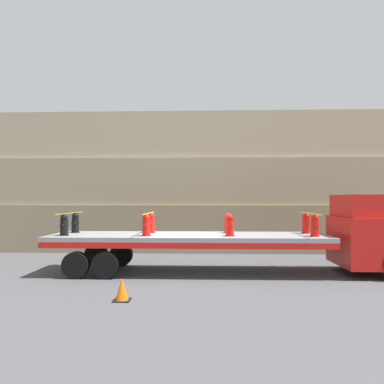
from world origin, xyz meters
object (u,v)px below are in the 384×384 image
(fire_hydrant_black_far_0, at_px, (75,223))
(fire_hydrant_red_near_2, at_px, (230,226))
(fire_hydrant_red_far_1, at_px, (151,223))
(fire_hydrant_red_far_3, at_px, (306,224))
(flatbed_trailer, at_px, (172,241))
(fire_hydrant_black_near_0, at_px, (64,225))
(fire_hydrant_red_near_1, at_px, (146,225))
(fire_hydrant_red_far_2, at_px, (228,223))
(traffic_cone, at_px, (122,290))
(truck_cab, at_px, (372,234))
(fire_hydrant_red_near_3, at_px, (315,226))

(fire_hydrant_black_far_0, distance_m, fire_hydrant_red_near_2, 5.87)
(fire_hydrant_red_far_1, height_order, fire_hydrant_red_far_3, same)
(flatbed_trailer, bearing_deg, fire_hydrant_black_near_0, -171.52)
(fire_hydrant_black_near_0, relative_size, fire_hydrant_red_near_1, 1.00)
(fire_hydrant_black_near_0, relative_size, fire_hydrant_red_far_3, 1.00)
(fire_hydrant_red_near_2, distance_m, fire_hydrant_red_far_2, 1.11)
(fire_hydrant_red_far_1, relative_size, traffic_cone, 1.29)
(fire_hydrant_red_near_2, xyz_separation_m, traffic_cone, (-3.00, -3.22, -1.44))
(flatbed_trailer, bearing_deg, truck_cab, 0.00)
(fire_hydrant_black_near_0, relative_size, fire_hydrant_black_far_0, 1.00)
(fire_hydrant_black_far_0, distance_m, fire_hydrant_red_near_1, 3.09)
(truck_cab, relative_size, traffic_cone, 4.77)
(fire_hydrant_black_near_0, height_order, fire_hydrant_black_far_0, same)
(fire_hydrant_red_far_1, distance_m, fire_hydrant_red_far_3, 5.76)
(fire_hydrant_black_far_0, bearing_deg, fire_hydrant_red_far_1, 0.00)
(fire_hydrant_black_near_0, relative_size, fire_hydrant_red_far_2, 1.00)
(flatbed_trailer, relative_size, fire_hydrant_black_far_0, 13.05)
(truck_cab, relative_size, fire_hydrant_red_far_1, 3.69)
(flatbed_trailer, height_order, fire_hydrant_red_near_2, fire_hydrant_red_near_2)
(fire_hydrant_red_near_3, bearing_deg, flatbed_trailer, 173.55)
(flatbed_trailer, bearing_deg, fire_hydrant_red_far_2, 15.28)
(flatbed_trailer, relative_size, fire_hydrant_red_far_2, 13.05)
(fire_hydrant_red_far_2, bearing_deg, fire_hydrant_red_near_3, -21.10)
(fire_hydrant_red_near_1, relative_size, traffic_cone, 1.29)
(flatbed_trailer, height_order, traffic_cone, flatbed_trailer)
(fire_hydrant_red_near_1, bearing_deg, fire_hydrant_black_far_0, 158.90)
(fire_hydrant_red_far_1, height_order, fire_hydrant_red_near_3, same)
(flatbed_trailer, xyz_separation_m, fire_hydrant_red_far_2, (2.04, 0.56, 0.61))
(fire_hydrant_red_near_2, bearing_deg, fire_hydrant_black_near_0, 180.00)
(fire_hydrant_black_near_0, bearing_deg, fire_hydrant_red_near_3, 0.00)
(traffic_cone, bearing_deg, flatbed_trailer, 75.68)
(fire_hydrant_black_near_0, distance_m, fire_hydrant_red_near_3, 8.64)
(fire_hydrant_black_far_0, distance_m, fire_hydrant_red_far_2, 5.76)
(fire_hydrant_red_near_2, bearing_deg, fire_hydrant_red_far_3, 21.10)
(fire_hydrant_red_near_1, xyz_separation_m, fire_hydrant_red_near_2, (2.88, 0.00, 0.00))
(fire_hydrant_red_far_3, distance_m, traffic_cone, 7.44)
(fire_hydrant_red_near_1, xyz_separation_m, fire_hydrant_red_far_3, (5.76, 1.11, 0.00))
(fire_hydrant_red_far_2, xyz_separation_m, fire_hydrant_red_far_3, (2.88, 0.00, 0.00))
(fire_hydrant_red_far_1, xyz_separation_m, fire_hydrant_red_near_3, (5.76, -1.11, 0.00))
(fire_hydrant_red_far_2, bearing_deg, fire_hydrant_red_near_2, -90.00)
(fire_hydrant_red_far_1, xyz_separation_m, fire_hydrant_red_far_3, (5.76, 0.00, 0.00))
(fire_hydrant_red_near_2, bearing_deg, flatbed_trailer, 164.72)
(fire_hydrant_red_near_1, bearing_deg, fire_hydrant_red_far_3, 10.92)
(flatbed_trailer, height_order, fire_hydrant_red_far_2, fire_hydrant_red_far_2)
(fire_hydrant_red_near_2, height_order, fire_hydrant_red_far_3, same)
(truck_cab, relative_size, fire_hydrant_red_near_1, 3.69)
(fire_hydrant_black_near_0, xyz_separation_m, fire_hydrant_red_near_3, (8.64, 0.00, 0.00))
(fire_hydrant_red_far_1, distance_m, fire_hydrant_red_near_2, 3.09)
(fire_hydrant_red_near_1, distance_m, traffic_cone, 3.53)
(fire_hydrant_red_far_1, relative_size, fire_hydrant_red_far_3, 1.00)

